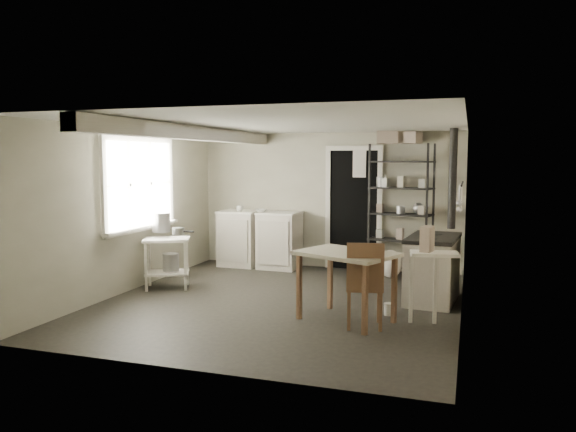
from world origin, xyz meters
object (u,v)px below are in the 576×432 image
(stove, at_px, (433,268))
(chair, at_px, (364,284))
(base_cabinets, at_px, (260,240))
(flour_sack, at_px, (390,262))
(work_table, at_px, (346,288))
(prep_table, at_px, (167,261))
(shelf_rack, at_px, (401,216))
(stockpot, at_px, (161,222))

(stove, height_order, chair, chair)
(base_cabinets, distance_m, flour_sack, 2.30)
(work_table, bearing_deg, base_cabinets, 127.46)
(base_cabinets, relative_size, chair, 1.51)
(prep_table, xyz_separation_m, stove, (3.68, 0.45, 0.04))
(prep_table, xyz_separation_m, shelf_rack, (3.07, 2.07, 0.55))
(flour_sack, bearing_deg, base_cabinets, 174.69)
(prep_table, bearing_deg, stove, 6.91)
(work_table, bearing_deg, stockpot, 162.66)
(stove, bearing_deg, shelf_rack, 116.00)
(stockpot, xyz_separation_m, work_table, (2.94, -0.92, -0.56))
(base_cabinets, relative_size, work_table, 1.38)
(chair, bearing_deg, flour_sack, 79.33)
(chair, xyz_separation_m, flour_sack, (-0.07, 2.70, -0.24))
(work_table, relative_size, chair, 1.09)
(stockpot, xyz_separation_m, base_cabinets, (0.83, 1.84, -0.48))
(stove, relative_size, chair, 1.12)
(stockpot, bearing_deg, flour_sack, 27.63)
(shelf_rack, xyz_separation_m, stove, (0.62, -1.62, -0.51))
(base_cabinets, height_order, chair, chair)
(flour_sack, bearing_deg, work_table, -93.69)
(base_cabinets, bearing_deg, work_table, -51.14)
(prep_table, distance_m, chair, 3.19)
(shelf_rack, relative_size, work_table, 1.98)
(prep_table, distance_m, work_table, 2.92)
(stockpot, relative_size, base_cabinets, 0.19)
(stockpot, distance_m, stove, 3.87)
(stockpot, distance_m, flour_sack, 3.58)
(prep_table, distance_m, stove, 3.71)
(stockpot, relative_size, stove, 0.26)
(base_cabinets, xyz_separation_m, chair, (2.35, -2.91, 0.02))
(chair, height_order, flour_sack, chair)
(shelf_rack, height_order, flour_sack, shelf_rack)
(stove, distance_m, flour_sack, 1.49)
(stockpot, distance_m, shelf_rack, 3.76)
(shelf_rack, distance_m, flour_sack, 0.79)
(stove, xyz_separation_m, flour_sack, (-0.72, 1.29, -0.20))
(base_cabinets, bearing_deg, stove, -25.17)
(chair, bearing_deg, base_cabinets, 116.69)
(stove, bearing_deg, flour_sack, 124.42)
(shelf_rack, distance_m, work_table, 2.95)
(prep_table, relative_size, shelf_rack, 0.35)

